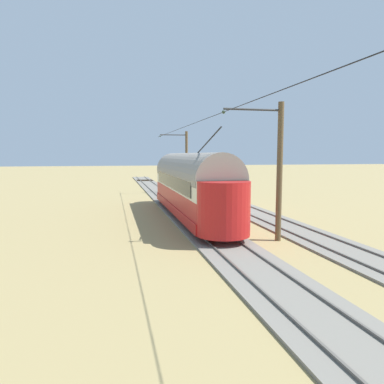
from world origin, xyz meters
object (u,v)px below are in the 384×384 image
Objects in this scene: catenary_pole_foreground at (186,161)px; catenary_pole_mid_near at (278,169)px; vintage_streetcar at (190,184)px; switch_stand at (217,187)px.

catenary_pole_mid_near is (0.00, 21.95, 0.00)m from catenary_pole_foreground.
vintage_streetcar is 13.68× the size of switch_stand.
switch_stand is at bearing -113.17° from vintage_streetcar.
switch_stand is at bearing -98.74° from catenary_pole_mid_near.
catenary_pole_foreground reaches higher than vintage_streetcar.
catenary_pole_mid_near is at bearing 111.13° from vintage_streetcar.
switch_stand is (-6.01, -14.04, -1.56)m from vintage_streetcar.
catenary_pole_foreground is at bearing -100.52° from vintage_streetcar.
switch_stand is (-3.25, -21.16, -2.81)m from catenary_pole_mid_near.
catenary_pole_mid_near is at bearing 90.00° from catenary_pole_foreground.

